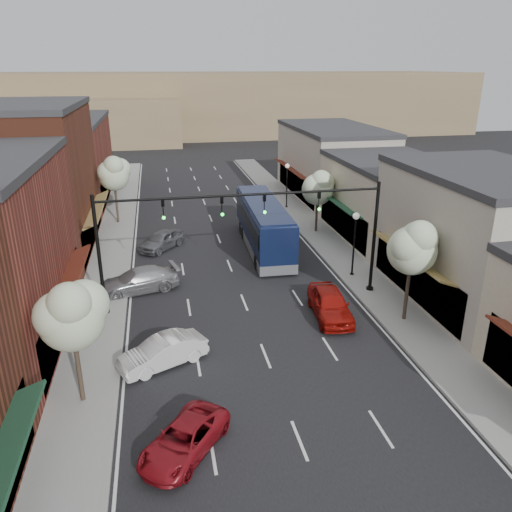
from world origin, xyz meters
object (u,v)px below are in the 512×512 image
tree_left_near (71,313)px  parked_car_b (163,352)px  tree_left_far (114,173)px  parked_car_a (184,439)px  lamp_post_far (287,178)px  lamp_post_near (355,234)px  red_hatchback (330,304)px  signal_mast_left (142,235)px  tree_right_far (319,187)px  coach_bus (263,225)px  parked_car_d (162,240)px  parked_car_c (138,280)px  signal_mast_right (338,223)px  tree_right_near (414,246)px

tree_left_near → parked_car_b: size_ratio=1.35×
tree_left_far → parked_car_a: (3.96, -29.69, -4.04)m
lamp_post_far → lamp_post_near: bearing=-90.0°
red_hatchback → parked_car_b: size_ratio=1.13×
signal_mast_left → tree_left_near: size_ratio=1.44×
tree_right_far → tree_left_far: size_ratio=0.89×
coach_bus → parked_car_b: (-8.02, -14.91, -1.21)m
parked_car_a → parked_car_b: size_ratio=0.97×
coach_bus → red_hatchback: (1.30, -11.82, -1.10)m
signal_mast_left → tree_right_far: (13.97, 11.95, -0.63)m
coach_bus → parked_car_d: (-7.71, 1.36, -1.19)m
tree_left_far → lamp_post_near: bearing=-43.9°
red_hatchback → parked_car_c: red_hatchback is taller
signal_mast_left → coach_bus: size_ratio=0.68×
tree_left_far → signal_mast_right: bearing=-52.3°
lamp_post_far → tree_right_near: bearing=-88.7°
signal_mast_left → parked_car_a: (1.33, -11.74, -4.05)m
lamp_post_far → parked_car_a: 34.05m
lamp_post_near → red_hatchback: lamp_post_near is taller
signal_mast_right → tree_right_far: bearing=77.1°
signal_mast_right → parked_car_c: signal_mast_right is taller
tree_right_near → lamp_post_near: size_ratio=1.34×
tree_right_near → lamp_post_near: 6.74m
tree_left_near → lamp_post_far: bearing=60.2°
signal_mast_left → coach_bus: signal_mast_left is taller
tree_right_near → lamp_post_far: 24.11m
parked_car_b → tree_right_near: bearing=72.3°
red_hatchback → parked_car_b: bearing=-156.9°
signal_mast_right → tree_right_near: bearing=-56.1°
tree_left_near → tree_left_far: (-0.00, 26.00, 0.38)m
signal_mast_left → coach_bus: 12.91m
lamp_post_far → parked_car_c: (-14.00, -17.13, -2.27)m
tree_left_near → parked_car_a: 6.53m
signal_mast_right → parked_car_b: signal_mast_right is taller
tree_left_near → parked_car_c: size_ratio=1.12×
signal_mast_left → tree_right_near: (13.97, -4.05, -0.17)m
signal_mast_left → parked_car_d: bearing=84.4°
tree_left_far → tree_left_near: bearing=-90.0°
parked_car_a → parked_car_c: bearing=134.4°
signal_mast_left → parked_car_b: (0.71, -5.80, -3.93)m
coach_bus → signal_mast_right: bearing=-72.7°
tree_right_near → parked_car_c: 16.53m
signal_mast_right → tree_left_near: bearing=-149.9°
signal_mast_right → lamp_post_near: (2.18, 2.50, -1.62)m
tree_right_far → tree_left_far: 17.66m
tree_right_near → parked_car_b: 13.89m
parked_car_b → parked_car_d: parked_car_d is taller
parked_car_c → tree_right_far: bearing=108.2°
tree_left_far → parked_car_c: (2.05, -15.07, -3.87)m
signal_mast_right → parked_car_d: signal_mast_right is taller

